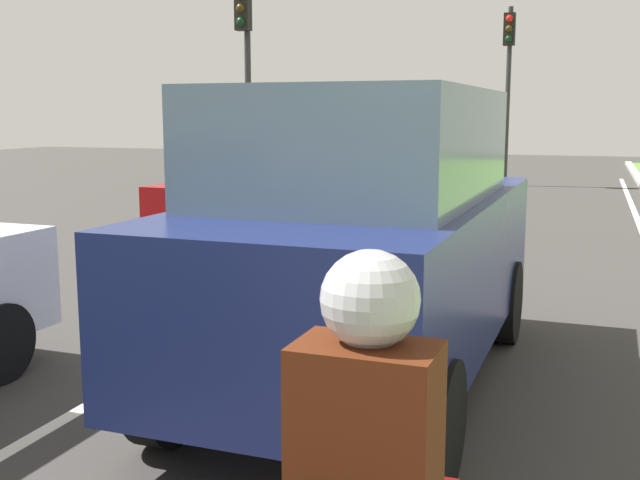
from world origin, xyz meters
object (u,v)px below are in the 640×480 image
at_px(car_suv_ahead, 367,238).
at_px(rider_person, 369,440).
at_px(traffic_light_overhead_left, 245,55).
at_px(traffic_light_far_median, 508,65).
at_px(car_hatchback_far, 250,193).

relative_size(car_suv_ahead, rider_person, 3.90).
xyz_separation_m(car_suv_ahead, traffic_light_overhead_left, (-5.71, 10.24, 2.21)).
height_order(traffic_light_overhead_left, traffic_light_far_median, traffic_light_far_median).
relative_size(car_suv_ahead, traffic_light_overhead_left, 0.93).
height_order(car_hatchback_far, traffic_light_overhead_left, traffic_light_overhead_left).
bearing_deg(traffic_light_overhead_left, car_hatchback_far, -64.87).
distance_m(car_suv_ahead, traffic_light_far_median, 17.68).
bearing_deg(traffic_light_far_median, car_suv_ahead, -87.33).
relative_size(car_suv_ahead, car_hatchback_far, 1.21).
bearing_deg(traffic_light_overhead_left, car_suv_ahead, -60.85).
height_order(car_hatchback_far, traffic_light_far_median, traffic_light_far_median).
relative_size(rider_person, traffic_light_overhead_left, 0.24).
distance_m(rider_person, traffic_light_overhead_left, 15.54).
bearing_deg(car_hatchback_far, traffic_light_far_median, 79.73).
height_order(car_suv_ahead, car_hatchback_far, car_suv_ahead).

